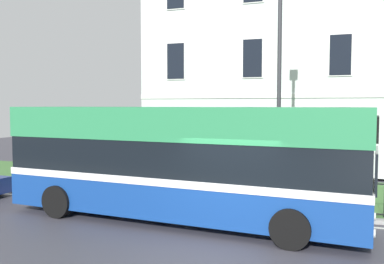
% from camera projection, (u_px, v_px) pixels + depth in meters
% --- Properties ---
extents(ground_plane, '(60.00, 56.00, 0.18)m').
position_uv_depth(ground_plane, '(228.00, 242.00, 10.28)').
color(ground_plane, '#43414B').
extents(georgian_townhouse, '(19.89, 10.58, 13.23)m').
position_uv_depth(georgian_townhouse, '(342.00, 43.00, 23.25)').
color(georgian_townhouse, silver).
rests_on(georgian_townhouse, ground_plane).
extents(iron_verge_railing, '(12.64, 0.04, 0.97)m').
position_uv_depth(iron_verge_railing, '(334.00, 196.00, 12.43)').
color(iron_verge_railing, black).
rests_on(iron_verge_railing, ground_plane).
extents(single_decker_bus, '(10.51, 3.10, 3.26)m').
position_uv_depth(single_decker_bus, '(179.00, 161.00, 12.02)').
color(single_decker_bus, navy).
rests_on(single_decker_bus, ground_plane).
extents(street_lamp_post, '(0.36, 0.24, 7.81)m').
position_uv_depth(street_lamp_post, '(279.00, 68.00, 13.84)').
color(street_lamp_post, '#333338').
rests_on(street_lamp_post, ground_plane).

